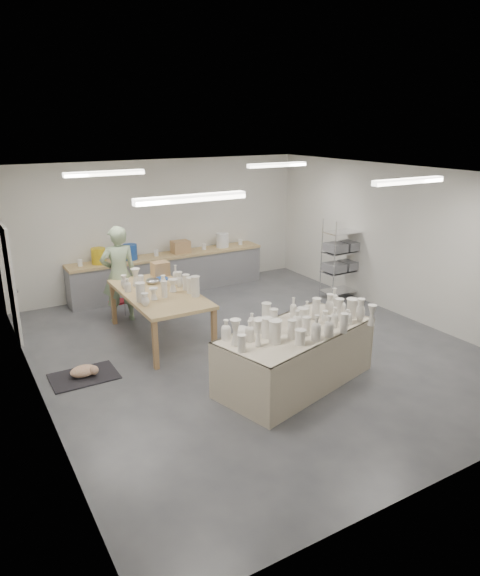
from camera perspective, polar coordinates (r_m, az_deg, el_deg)
room at (r=8.41m, az=0.63°, el=6.10°), size 8.00×8.02×3.00m
back_counter at (r=11.97m, az=-7.88°, el=1.80°), size 4.60×0.60×1.24m
wire_shelf at (r=11.63m, az=11.33°, el=3.35°), size 0.88×0.48×1.80m
drying_table at (r=7.80m, az=6.24°, el=-7.35°), size 2.68×1.79×1.24m
work_table at (r=9.35m, az=-8.91°, el=-0.27°), size 1.20×2.38×1.25m
rug at (r=8.46m, az=-16.95°, el=-9.37°), size 1.00×0.70×0.02m
cat at (r=8.41m, az=-16.86°, el=-8.79°), size 0.47×0.39×0.17m
potter at (r=10.25m, az=-13.29°, el=1.48°), size 0.74×0.52×1.92m
red_stool at (r=10.70m, az=-13.48°, el=-1.56°), size 0.45×0.45×0.34m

